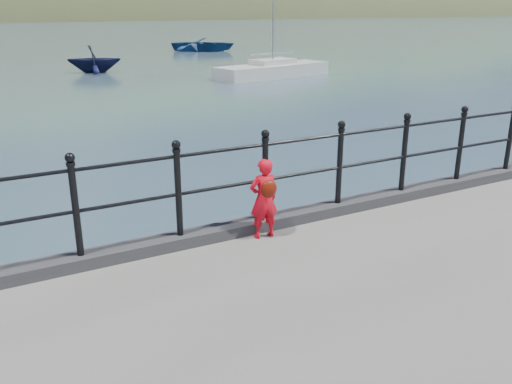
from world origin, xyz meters
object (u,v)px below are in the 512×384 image
child (264,198)px  railing (223,176)px  launch_blue (203,44)px  sailboat_near (273,71)px  launch_navy (94,59)px

child → railing: bearing=-27.0°
railing → launch_blue: railing is taller
railing → sailboat_near: 25.24m
railing → launch_blue: (17.33, 40.85, -1.24)m
launch_blue → sailboat_near: size_ratio=0.58×
launch_blue → sailboat_near: sailboat_near is taller
child → sailboat_near: size_ratio=0.11×
railing → launch_navy: 28.73m
launch_navy → sailboat_near: size_ratio=0.32×
child → launch_navy: child is taller
railing → launch_navy: size_ratio=5.83×
railing → launch_navy: (4.74, 28.32, -1.01)m
launch_blue → launch_navy: launch_navy is taller
sailboat_near → launch_navy: bearing=129.1°
child → launch_blue: child is taller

